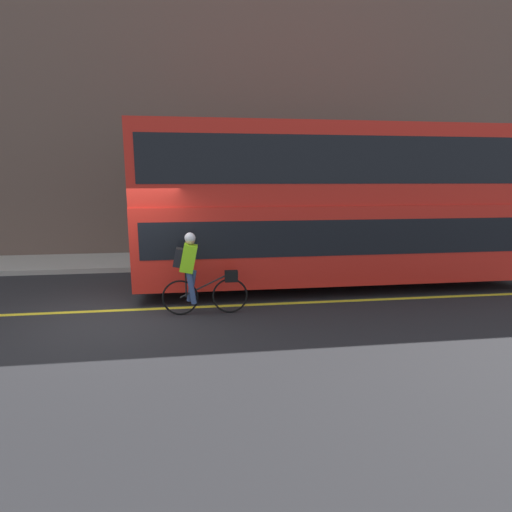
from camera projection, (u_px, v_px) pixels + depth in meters
name	position (u px, v px, depth m)	size (l,w,h in m)	color
ground_plane	(120.00, 315.00, 8.01)	(80.00, 80.00, 0.00)	#232326
road_center_line	(123.00, 310.00, 8.29)	(50.00, 0.14, 0.01)	yellow
sidewalk_curb	(151.00, 261.00, 12.91)	(60.00, 2.49, 0.14)	#A8A399
building_facade	(149.00, 111.00, 13.34)	(60.00, 0.30, 9.82)	brown
bus	(335.00, 201.00, 9.84)	(9.54, 2.53, 3.90)	black
cyclist_on_bike	(196.00, 271.00, 7.89)	(1.71, 0.32, 1.67)	black
trash_bin	(240.00, 242.00, 13.06)	(0.48, 0.48, 1.00)	#262628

